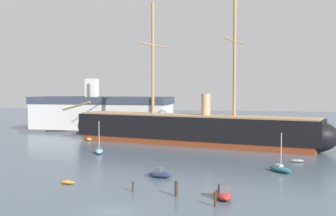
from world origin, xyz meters
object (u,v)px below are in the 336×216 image
at_px(tall_ship, 192,129).
at_px(dinghy_alongside_stern, 297,161).
at_px(dockside_warehouse_left, 102,114).
at_px(dinghy_far_left, 89,139).
at_px(mooring_piling_right_pair, 176,189).
at_px(dinghy_foreground_left, 68,182).
at_px(mooring_piling_nearest, 215,199).
at_px(seagull_in_flight, 209,97).
at_px(sailboat_mid_right, 280,169).
at_px(mooring_piling_left_pair, 133,187).
at_px(motorboat_foreground_right, 223,194).
at_px(dinghy_distant_centre, 203,138).
at_px(motorboat_near_centre, 160,174).
at_px(sailboat_alongside_bow, 99,151).

height_order(tall_ship, dinghy_alongside_stern, tall_ship).
relative_size(dinghy_alongside_stern, dockside_warehouse_left, 0.05).
height_order(tall_ship, dinghy_far_left, tall_ship).
bearing_deg(mooring_piling_right_pair, dinghy_foreground_left, 168.22).
xyz_separation_m(mooring_piling_nearest, seagull_in_flight, (-2.65, 15.99, 10.83)).
distance_m(sailboat_mid_right, mooring_piling_left_pair, 24.76).
bearing_deg(mooring_piling_nearest, motorboat_foreground_right, 80.69).
bearing_deg(mooring_piling_right_pair, dinghy_alongside_stern, 60.10).
bearing_deg(dockside_warehouse_left, dinghy_alongside_stern, -39.47).
bearing_deg(tall_ship, dockside_warehouse_left, 141.55).
relative_size(sailboat_mid_right, dinghy_distant_centre, 2.15).
bearing_deg(dinghy_foreground_left, motorboat_foreground_right, -8.72).
height_order(tall_ship, mooring_piling_left_pair, tall_ship).
relative_size(dinghy_foreground_left, mooring_piling_left_pair, 1.74).
bearing_deg(sailboat_mid_right, mooring_piling_nearest, -109.59).
bearing_deg(motorboat_foreground_right, dinghy_distant_centre, 100.13).
relative_size(tall_ship, motorboat_foreground_right, 14.79).
xyz_separation_m(motorboat_near_centre, seagull_in_flight, (6.81, 2.71, 11.08)).
relative_size(sailboat_alongside_bow, mooring_piling_left_pair, 5.12).
xyz_separation_m(dinghy_alongside_stern, seagull_in_flight, (-13.46, -14.92, 11.33)).
distance_m(dinghy_far_left, mooring_piling_left_pair, 53.86).
bearing_deg(seagull_in_flight, mooring_piling_nearest, -80.58).
distance_m(dinghy_alongside_stern, seagull_in_flight, 23.07).
bearing_deg(mooring_piling_left_pair, mooring_piling_nearest, -22.92).
relative_size(motorboat_near_centre, sailboat_mid_right, 0.62).
bearing_deg(seagull_in_flight, motorboat_near_centre, -158.30).
relative_size(tall_ship, dinghy_foreground_left, 31.09).
xyz_separation_m(sailboat_alongside_bow, dinghy_distant_centre, (16.90, 27.29, -0.22)).
relative_size(mooring_piling_left_pair, dockside_warehouse_left, 0.03).
distance_m(mooring_piling_nearest, mooring_piling_right_pair, 6.05).
bearing_deg(seagull_in_flight, mooring_piling_left_pair, -125.29).
height_order(tall_ship, dockside_warehouse_left, tall_ship).
distance_m(dinghy_alongside_stern, dinghy_far_left, 51.75).
bearing_deg(seagull_in_flight, motorboat_foreground_right, -75.70).
height_order(dinghy_alongside_stern, seagull_in_flight, seagull_in_flight).
xyz_separation_m(motorboat_near_centre, mooring_piling_nearest, (9.46, -13.28, 0.25)).
distance_m(dinghy_foreground_left, motorboat_foreground_right, 21.37).
bearing_deg(motorboat_near_centre, dinghy_alongside_stern, 41.01).
distance_m(motorboat_near_centre, seagull_in_flight, 13.28).
bearing_deg(dinghy_far_left, mooring_piling_left_pair, -61.43).
relative_size(mooring_piling_nearest, dockside_warehouse_left, 0.04).
bearing_deg(sailboat_mid_right, motorboat_near_centre, -154.95).
distance_m(tall_ship, dinghy_far_left, 25.95).
bearing_deg(dockside_warehouse_left, mooring_piling_nearest, -60.57).
relative_size(dinghy_foreground_left, mooring_piling_nearest, 1.39).
distance_m(dinghy_distant_centre, seagull_in_flight, 46.24).
relative_size(sailboat_alongside_bow, mooring_piling_right_pair, 3.43).
relative_size(mooring_piling_nearest, mooring_piling_right_pair, 0.84).
distance_m(motorboat_near_centre, mooring_piling_right_pair, 10.85).
bearing_deg(mooring_piling_right_pair, tall_ship, 97.19).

